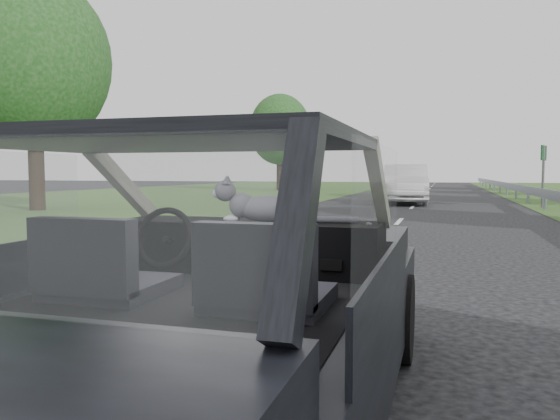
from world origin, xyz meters
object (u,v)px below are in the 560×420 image
Objects in this scene: highway_sign at (543,177)px; subject_car at (205,288)px; cat at (272,207)px; other_car at (405,184)px.

subject_car is at bearing -84.46° from highway_sign.
cat is 19.05m from highway_sign.
other_car is (-0.59, 19.95, -0.28)m from cat.
other_car is at bearing 79.25° from cat.
other_car is at bearing 91.21° from subject_car.
cat is at bearing -92.61° from other_car.
highway_sign reaches higher than other_car.
cat is at bearing -84.40° from highway_sign.
other_car is 2.18× the size of highway_sign.
subject_car is 6.64× the size of cat.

